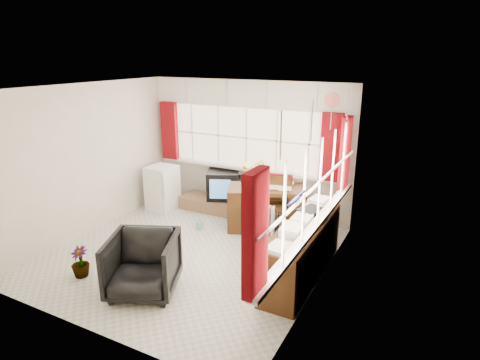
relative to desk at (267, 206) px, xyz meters
The scene contains 20 objects.
ground 1.61m from the desk, 115.58° to the right, with size 4.00×4.00×0.00m, color beige.
room_walls 1.89m from the desk, 115.58° to the right, with size 4.00×4.00×4.00m.
window_back 1.01m from the desk, 141.17° to the left, with size 3.70×0.12×3.60m.
window_right 1.96m from the desk, 47.81° to the right, with size 0.12×3.70×3.60m.
curtains 1.16m from the desk, 62.10° to the right, with size 3.83×3.83×1.15m.
overhead_cabinets 1.90m from the desk, 53.94° to the right, with size 3.98×3.98×0.48m.
desk is the anchor object (origin of this frame).
desk_lamp 0.67m from the desk, 152.44° to the left, with size 0.17×0.14×0.47m.
task_chair 0.24m from the desk, ahead, with size 0.48×0.50×0.99m.
office_chair 2.59m from the desk, 103.47° to the right, with size 0.83×0.86×0.78m, color black.
radiator 0.49m from the desk, 75.24° to the right, with size 0.42×0.20×0.60m.
credenza 1.60m from the desk, 48.71° to the right, with size 0.50×2.00×0.85m.
file_tray 1.42m from the desk, 39.77° to the right, with size 0.28×0.35×0.12m, color black.
tv_bench 1.30m from the desk, 165.46° to the left, with size 1.40×0.50×0.25m, color #876243.
crt_tv 1.19m from the desk, 158.84° to the left, with size 0.77×0.74×0.54m.
hifi_stack 0.97m from the desk, 153.86° to the left, with size 0.71×0.52×0.46m.
mini_fridge 2.19m from the desk, behind, with size 0.53×0.54×0.87m.
spray_bottle_a 0.97m from the desk, 161.39° to the left, with size 0.12×0.12×0.30m, color silver.
spray_bottle_b 1.21m from the desk, 150.32° to the right, with size 0.10×0.10×0.21m, color #80BFB6.
flower_vase 3.10m from the desk, 121.89° to the right, with size 0.24×0.24×0.44m, color black.
Camera 1 is at (3.22, -4.57, 2.94)m, focal length 30.00 mm.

